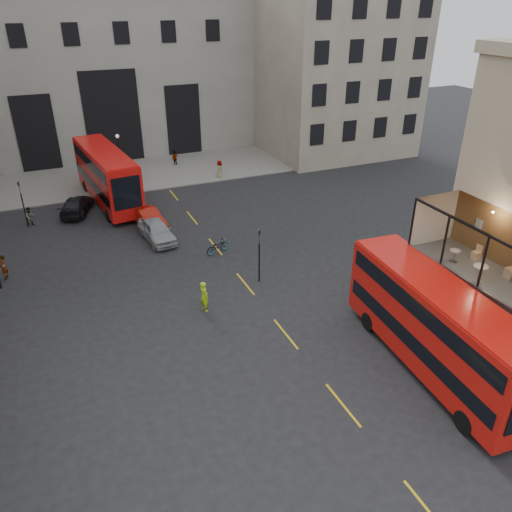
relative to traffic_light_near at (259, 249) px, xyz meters
name	(u,v)px	position (x,y,z in m)	size (l,w,h in m)	color
ground	(378,393)	(1.00, -12.00, -2.42)	(140.00, 140.00, 0.00)	black
host_frontage	(489,323)	(7.50, -12.00, -0.17)	(3.00, 11.00, 4.50)	tan
cafe_floor	(500,284)	(7.50, -12.00, 2.12)	(3.00, 10.00, 0.10)	slate
gateway	(100,70)	(-4.00, 35.99, 6.96)	(35.00, 10.60, 18.00)	#99978E
building_right	(327,58)	(21.00, 27.97, 7.97)	(16.60, 18.60, 20.00)	#A39983
pavement_far	(117,175)	(-5.00, 26.00, -2.36)	(40.00, 12.00, 0.12)	slate
traffic_light_near	(259,249)	(0.00, 0.00, 0.00)	(0.16, 0.20, 3.80)	black
traffic_light_far	(22,198)	(-14.00, 16.00, 0.00)	(0.16, 0.20, 3.80)	black
street_lamp_b	(121,164)	(-5.00, 22.00, -0.03)	(0.36, 0.36, 5.33)	black
bus_near	(436,324)	(4.50, -11.38, 0.25)	(3.53, 12.10, 4.76)	red
bus_far	(107,174)	(-6.84, 18.56, 0.34)	(4.15, 12.56, 4.92)	red
car_a	(157,231)	(-4.76, 8.91, -1.62)	(1.89, 4.71, 1.60)	#96999D
car_b	(149,218)	(-4.74, 11.79, -1.69)	(1.55, 4.45, 1.47)	#A6160A
car_c	(76,205)	(-9.90, 17.13, -1.70)	(2.03, 4.99, 1.45)	black
bicycle	(217,246)	(-1.17, 5.05, -1.91)	(0.68, 1.95, 1.02)	gray
cyclist	(204,296)	(-4.43, -1.86, -1.44)	(0.72, 0.47, 1.98)	#B2E718
pedestrian_a	(30,216)	(-13.68, 15.85, -1.62)	(0.78, 0.61, 1.61)	gray
pedestrian_b	(124,180)	(-4.99, 21.65, -1.47)	(1.23, 0.71, 1.91)	gray
pedestrian_c	(175,159)	(1.62, 26.91, -1.59)	(0.98, 0.41, 1.68)	gray
pedestrian_d	(220,169)	(4.77, 21.02, -1.49)	(0.92, 0.60, 1.88)	gray
pedestrian_e	(4,267)	(-15.57, 7.11, -1.55)	(0.64, 0.42, 1.75)	gray
cafe_table_mid	(480,271)	(6.68, -11.38, 2.74)	(0.68, 0.68, 0.85)	beige
cafe_table_far	(455,254)	(7.02, -9.35, 2.62)	(0.54, 0.54, 0.67)	beige
cafe_chair_c	(511,273)	(8.39, -11.78, 2.47)	(0.54, 0.54, 0.98)	tan
cafe_chair_d	(476,255)	(8.33, -9.57, 2.41)	(0.42, 0.42, 0.77)	#D8AA7D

